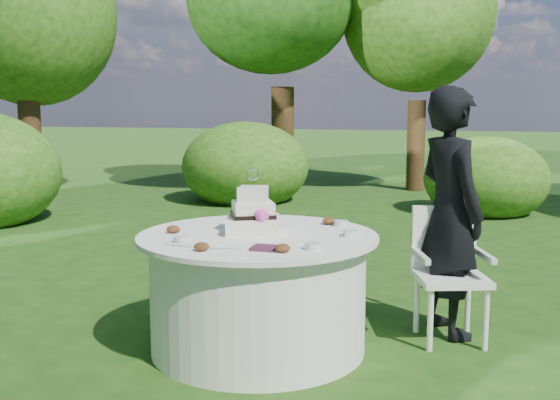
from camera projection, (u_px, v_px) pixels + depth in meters
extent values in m
plane|color=#183E11|center=(258.00, 348.00, 4.35)|extent=(80.00, 80.00, 0.00)
cube|color=#471E39|center=(264.00, 248.00, 3.79)|extent=(0.14, 0.14, 0.02)
ellipsoid|color=silver|center=(201.00, 246.00, 3.86)|extent=(0.48, 0.07, 0.01)
imported|color=black|center=(450.00, 212.00, 4.53)|extent=(0.69, 0.75, 1.73)
cylinder|color=silver|center=(258.00, 294.00, 4.29)|extent=(1.40, 1.40, 0.74)
cylinder|color=silver|center=(258.00, 236.00, 4.24)|extent=(1.56, 1.56, 0.03)
cube|color=white|center=(253.00, 225.00, 4.28)|extent=(0.40, 0.40, 0.11)
cube|color=silver|center=(253.00, 210.00, 4.27)|extent=(0.34, 0.34, 0.11)
cube|color=white|center=(253.00, 195.00, 4.25)|extent=(0.20, 0.20, 0.11)
cube|color=black|center=(253.00, 215.00, 4.27)|extent=(0.36, 0.36, 0.04)
sphere|color=#E142B6|center=(262.00, 216.00, 4.13)|extent=(0.09, 0.09, 0.09)
cylinder|color=silver|center=(253.00, 183.00, 4.24)|extent=(0.01, 0.01, 0.05)
torus|color=silver|center=(253.00, 174.00, 4.23)|extent=(0.08, 0.03, 0.08)
cube|color=white|center=(451.00, 278.00, 4.42)|extent=(0.57, 0.57, 0.04)
cube|color=white|center=(444.00, 237.00, 4.59)|extent=(0.44, 0.18, 0.45)
cylinder|color=white|center=(430.00, 320.00, 4.26)|extent=(0.04, 0.04, 0.42)
cylinder|color=white|center=(486.00, 320.00, 4.28)|extent=(0.04, 0.04, 0.42)
cylinder|color=white|center=(417.00, 303.00, 4.62)|extent=(0.04, 0.04, 0.42)
cylinder|color=silver|center=(468.00, 303.00, 4.64)|extent=(0.04, 0.04, 0.42)
cube|color=silver|center=(420.00, 255.00, 4.39)|extent=(0.16, 0.40, 0.04)
cube|color=white|center=(484.00, 255.00, 4.40)|extent=(0.16, 0.40, 0.04)
cylinder|color=silver|center=(350.00, 233.00, 4.17)|extent=(0.10, 0.10, 0.04)
cylinder|color=silver|center=(182.00, 239.00, 3.98)|extent=(0.10, 0.10, 0.04)
cylinder|color=silver|center=(313.00, 246.00, 3.78)|extent=(0.10, 0.10, 0.04)
cylinder|color=silver|center=(341.00, 224.00, 4.51)|extent=(0.10, 0.10, 0.04)
ellipsoid|color=#562D16|center=(202.00, 247.00, 3.75)|extent=(0.09, 0.09, 0.05)
ellipsoid|color=#562D16|center=(329.00, 221.00, 4.58)|extent=(0.09, 0.09, 0.05)
ellipsoid|color=#562D16|center=(283.00, 248.00, 3.71)|extent=(0.09, 0.09, 0.05)
ellipsoid|color=#562D16|center=(173.00, 229.00, 4.28)|extent=(0.09, 0.09, 0.05)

